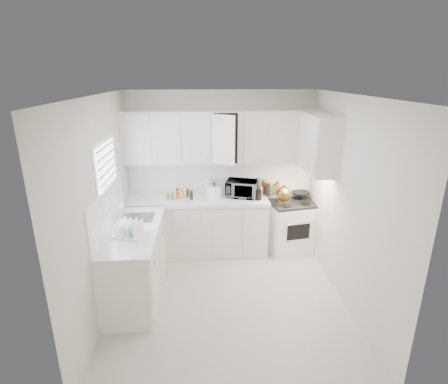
{
  "coord_description": "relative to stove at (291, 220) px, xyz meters",
  "views": [
    {
      "loc": [
        -0.28,
        -3.96,
        2.83
      ],
      "look_at": [
        0.0,
        0.7,
        1.25
      ],
      "focal_mm": 28.14,
      "sensor_mm": 36.0,
      "label": 1
    }
  ],
  "objects": [
    {
      "name": "floor",
      "position": [
        -1.14,
        -1.29,
        -0.55
      ],
      "size": [
        3.2,
        3.2,
        0.0
      ],
      "primitive_type": "plane",
      "color": "#BAB3AA",
      "rests_on": "ground"
    },
    {
      "name": "ceiling",
      "position": [
        -1.14,
        -1.29,
        2.05
      ],
      "size": [
        3.2,
        3.2,
        0.0
      ],
      "primitive_type": "plane",
      "rotation": [
        3.14,
        0.0,
        0.0
      ],
      "color": "white",
      "rests_on": "ground"
    },
    {
      "name": "wall_back",
      "position": [
        -1.14,
        0.31,
        0.75
      ],
      "size": [
        3.0,
        0.0,
        3.0
      ],
      "primitive_type": "plane",
      "rotation": [
        1.57,
        0.0,
        0.0
      ],
      "color": "beige",
      "rests_on": "ground"
    },
    {
      "name": "wall_front",
      "position": [
        -1.14,
        -2.89,
        0.75
      ],
      "size": [
        3.0,
        0.0,
        3.0
      ],
      "primitive_type": "plane",
      "rotation": [
        -1.57,
        0.0,
        0.0
      ],
      "color": "beige",
      "rests_on": "ground"
    },
    {
      "name": "wall_left",
      "position": [
        -2.64,
        -1.29,
        0.75
      ],
      "size": [
        0.0,
        3.2,
        3.2
      ],
      "primitive_type": "plane",
      "rotation": [
        1.57,
        0.0,
        1.57
      ],
      "color": "beige",
      "rests_on": "ground"
    },
    {
      "name": "wall_right",
      "position": [
        0.36,
        -1.29,
        0.75
      ],
      "size": [
        0.0,
        3.2,
        3.2
      ],
      "primitive_type": "plane",
      "rotation": [
        1.57,
        0.0,
        -1.57
      ],
      "color": "beige",
      "rests_on": "ground"
    },
    {
      "name": "window_blinds",
      "position": [
        -2.62,
        -0.94,
        1.0
      ],
      "size": [
        0.06,
        0.96,
        1.06
      ],
      "primitive_type": null,
      "color": "white",
      "rests_on": "wall_left"
    },
    {
      "name": "lower_cabinets_back",
      "position": [
        -1.53,
        0.01,
        -0.1
      ],
      "size": [
        2.22,
        0.6,
        0.9
      ],
      "primitive_type": null,
      "color": "beige",
      "rests_on": "floor"
    },
    {
      "name": "lower_cabinets_left",
      "position": [
        -2.34,
        -1.09,
        -0.1
      ],
      "size": [
        0.6,
        1.6,
        0.9
      ],
      "primitive_type": null,
      "color": "beige",
      "rests_on": "floor"
    },
    {
      "name": "countertop_back",
      "position": [
        -1.53,
        -0.0,
        0.38
      ],
      "size": [
        2.24,
        0.64,
        0.05
      ],
      "primitive_type": "cube",
      "color": "silver",
      "rests_on": "lower_cabinets_back"
    },
    {
      "name": "countertop_left",
      "position": [
        -2.33,
        -1.09,
        0.38
      ],
      "size": [
        0.64,
        1.62,
        0.05
      ],
      "primitive_type": "cube",
      "color": "silver",
      "rests_on": "lower_cabinets_left"
    },
    {
      "name": "backsplash_back",
      "position": [
        -1.14,
        0.3,
        0.68
      ],
      "size": [
        2.98,
        0.02,
        0.55
      ],
      "primitive_type": "cube",
      "color": "silver",
      "rests_on": "wall_back"
    },
    {
      "name": "backsplash_left",
      "position": [
        -2.63,
        -1.09,
        0.68
      ],
      "size": [
        0.02,
        1.6,
        0.55
      ],
      "primitive_type": "cube",
      "color": "silver",
      "rests_on": "wall_left"
    },
    {
      "name": "upper_cabinets_back",
      "position": [
        -1.14,
        0.14,
        0.95
      ],
      "size": [
        3.0,
        0.33,
        0.8
      ],
      "primitive_type": null,
      "color": "beige",
      "rests_on": "wall_back"
    },
    {
      "name": "upper_cabinets_right",
      "position": [
        0.2,
        -0.47,
        0.95
      ],
      "size": [
        0.33,
        0.9,
        0.8
      ],
      "primitive_type": null,
      "color": "beige",
      "rests_on": "wall_right"
    },
    {
      "name": "sink",
      "position": [
        -2.33,
        -0.74,
        0.52
      ],
      "size": [
        0.42,
        0.38,
        0.3
      ],
      "primitive_type": null,
      "color": "gray",
      "rests_on": "countertop_left"
    },
    {
      "name": "stove",
      "position": [
        0.0,
        0.0,
        0.0
      ],
      "size": [
        0.81,
        0.71,
        1.09
      ],
      "primitive_type": null,
      "rotation": [
        0.0,
        0.0,
        0.19
      ],
      "color": "white",
      "rests_on": "floor"
    },
    {
      "name": "tea_kettle",
      "position": [
        -0.18,
        -0.16,
        0.53
      ],
      "size": [
        0.32,
        0.28,
        0.27
      ],
      "primitive_type": null,
      "rotation": [
        0.0,
        0.0,
        0.14
      ],
      "color": "olive",
      "rests_on": "stove"
    },
    {
      "name": "frying_pan",
      "position": [
        0.18,
        0.16,
        0.42
      ],
      "size": [
        0.38,
        0.54,
        0.04
      ],
      "primitive_type": null,
      "rotation": [
        0.0,
        0.0,
        0.21
      ],
      "color": "black",
      "rests_on": "stove"
    },
    {
      "name": "microwave",
      "position": [
        -0.82,
        0.05,
        0.57
      ],
      "size": [
        0.54,
        0.39,
        0.33
      ],
      "primitive_type": "imported",
      "rotation": [
        0.0,
        0.0,
        -0.27
      ],
      "color": "gray",
      "rests_on": "countertop_back"
    },
    {
      "name": "rice_cooker",
      "position": [
        -1.26,
        0.04,
        0.52
      ],
      "size": [
        0.26,
        0.26,
        0.24
      ],
      "primitive_type": null,
      "rotation": [
        0.0,
        0.0,
        0.09
      ],
      "color": "white",
      "rests_on": "countertop_back"
    },
    {
      "name": "paper_towel",
      "position": [
        -1.34,
        0.23,
        0.54
      ],
      "size": [
        0.12,
        0.12,
        0.27
      ],
      "primitive_type": "cylinder",
      "color": "white",
      "rests_on": "countertop_back"
    },
    {
      "name": "utensil_crock",
      "position": [
        -0.58,
        -0.11,
        0.59
      ],
      "size": [
        0.14,
        0.14,
        0.37
      ],
      "primitive_type": null,
      "rotation": [
        0.0,
        0.0,
        -0.1
      ],
      "color": "black",
      "rests_on": "countertop_back"
    },
    {
      "name": "dish_rack",
      "position": [
        -2.34,
        -1.3,
        0.51
      ],
      "size": [
        0.45,
        0.39,
        0.21
      ],
      "primitive_type": null,
      "rotation": [
        0.0,
        0.0,
        -0.29
      ],
      "color": "white",
      "rests_on": "countertop_left"
    },
    {
      "name": "spice_left_0",
      "position": [
        -1.99,
        0.13,
        0.47
      ],
      "size": [
        0.06,
        0.06,
        0.13
      ],
      "primitive_type": "cylinder",
      "color": "olive",
      "rests_on": "countertop_back"
    },
    {
      "name": "spice_left_1",
      "position": [
        -1.91,
        0.04,
        0.47
      ],
      "size": [
        0.06,
        0.06,
        0.13
      ],
      "primitive_type": "cylinder",
      "color": "#297C43",
      "rests_on": "countertop_back"
    },
    {
      "name": "spice_left_2",
      "position": [
        -1.84,
        0.13,
        0.47
      ],
      "size": [
        0.06,
        0.06,
        0.13
      ],
      "primitive_type": "cylinder",
      "color": "#C3401A",
      "rests_on": "countertop_back"
    },
    {
      "name": "spice_left_3",
      "position": [
        -1.76,
        0.04,
        0.47
      ],
      "size": [
        0.06,
        0.06,
        0.13
      ],
      "primitive_type": "cylinder",
      "color": "gold",
      "rests_on": "countertop_back"
    },
    {
      "name": "spice_left_4",
      "position": [
        -1.69,
        0.13,
        0.47
      ],
      "size": [
        0.06,
        0.06,
        0.13
      ],
      "primitive_type": "cylinder",
      "color": "#552F18",
      "rests_on": "countertop_back"
    },
    {
      "name": "spice_left_5",
      "position": [
        -1.61,
        0.04,
        0.47
      ],
      "size": [
        0.06,
        0.06,
        0.13
      ],
      "primitive_type": "cylinder",
      "color": "black",
      "rests_on": "countertop_back"
    },
    {
      "name": "sauce_right_0",
      "position": [
        -0.56,
        0.17,
        0.5
      ],
      "size": [
        0.06,
        0.06,
        0.19
      ],
      "primitive_type": "cylinder",
      "color": "#C3401A",
      "rests_on": "countertop_back"
    },
    {
      "name": "sauce_right_1",
      "position": [
        -0.5,
        0.11,
        0.5
      ],
      "size": [
        0.06,
        0.06,
        0.19
      ],
      "primitive_type": "cylinder",
      "color": "gold",
      "rests_on": "countertop_back"
    },
    {
      "name": "sauce_right_2",
      "position": [
        -0.45,
        0.17,
        0.5
      ],
      "size": [
        0.06,
        0.06,
        0.19
      ],
      "primitive_type": "cylinder",
      "color": "#552F18",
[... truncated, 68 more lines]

